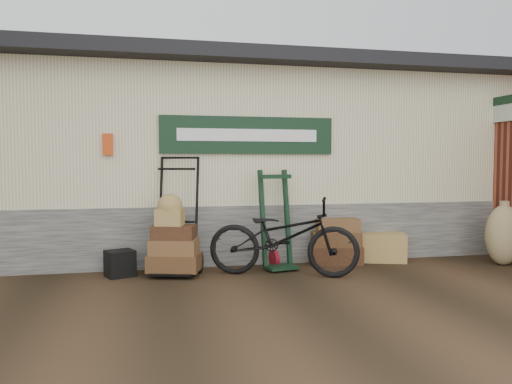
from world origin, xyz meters
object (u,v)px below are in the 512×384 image
Objects in this scene: suitcase_stack at (335,241)px; wicker_hamper at (382,247)px; green_barrow at (277,220)px; black_trunk at (120,263)px; bicycle at (283,232)px; porter_trolley at (177,214)px.

suitcase_stack is 0.80m from wicker_hamper.
suitcase_stack is (0.98, 0.19, -0.37)m from green_barrow.
green_barrow is at bearing 0.98° from black_trunk.
green_barrow is 2.11× the size of wicker_hamper.
bicycle is (-1.80, -0.66, 0.38)m from wicker_hamper.
wicker_hamper is 1.95m from bicycle.
green_barrow is 4.01× the size of black_trunk.
green_barrow is at bearing -173.86° from wicker_hamper.
bicycle is (-0.03, -0.47, -0.12)m from green_barrow.
suitcase_stack is at bearing -35.56° from bicycle.
wicker_hamper is at bearing 0.00° from suitcase_stack.
bicycle reaches higher than wicker_hamper.
bicycle is (1.40, -0.47, -0.24)m from porter_trolley.
black_trunk is (-2.20, -0.04, -0.54)m from green_barrow.
black_trunk is (-3.98, -0.23, -0.04)m from wicker_hamper.
suitcase_stack is at bearing 4.10° from black_trunk.
porter_trolley reaches higher than bicycle.
porter_trolley reaches higher than wicker_hamper.
black_trunk is at bearing -160.08° from porter_trolley.
wicker_hamper reaches higher than black_trunk.
green_barrow is at bearing 18.07° from bicycle.
porter_trolley is 1.01m from black_trunk.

